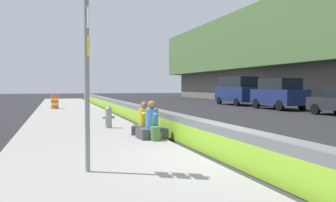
{
  "coord_description": "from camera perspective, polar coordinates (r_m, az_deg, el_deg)",
  "views": [
    {
      "loc": [
        -7.04,
        3.57,
        1.72
      ],
      "look_at": [
        8.04,
        -1.21,
        1.06
      ],
      "focal_mm": 37.93,
      "sensor_mm": 36.0,
      "label": 1
    }
  ],
  "objects": [
    {
      "name": "route_sign_post",
      "position": [
        6.67,
        -12.86,
        6.79
      ],
      "size": [
        0.44,
        0.09,
        3.6
      ],
      "color": "gray",
      "rests_on": "sidewalk_strip"
    },
    {
      "name": "parked_car_fourth",
      "position": [
        27.4,
        17.35,
        1.17
      ],
      "size": [
        4.82,
        2.1,
        2.28
      ],
      "color": "navy",
      "rests_on": "ground_plane"
    },
    {
      "name": "jersey_barrier",
      "position": [
        8.0,
        9.23,
        -6.93
      ],
      "size": [
        76.0,
        0.45,
        0.85
      ],
      "color": "slate",
      "rests_on": "ground_plane"
    },
    {
      "name": "parked_car_midline",
      "position": [
        32.82,
        11.03,
        1.71
      ],
      "size": [
        5.13,
        2.17,
        2.56
      ],
      "color": "navy",
      "rests_on": "ground_plane"
    },
    {
      "name": "sidewalk_strip",
      "position": [
        7.29,
        -10.04,
        -10.7
      ],
      "size": [
        80.0,
        4.4,
        0.14
      ],
      "primitive_type": "cube",
      "color": "gray",
      "rests_on": "ground_plane"
    },
    {
      "name": "seated_person_middle",
      "position": [
        11.69,
        -3.84,
        -3.71
      ],
      "size": [
        0.86,
        0.94,
        1.07
      ],
      "color": "#424247",
      "rests_on": "sidewalk_strip"
    },
    {
      "name": "backpack",
      "position": [
        10.34,
        -2.05,
        -5.29
      ],
      "size": [
        0.32,
        0.28,
        0.4
      ],
      "color": "#4C7A3D",
      "rests_on": "sidewalk_strip"
    },
    {
      "name": "seated_person_foreground",
      "position": [
        10.75,
        -2.62,
        -4.11
      ],
      "size": [
        0.76,
        0.87,
        1.15
      ],
      "color": "#424247",
      "rests_on": "sidewalk_strip"
    },
    {
      "name": "ground_plane",
      "position": [
        8.08,
        9.24,
        -9.9
      ],
      "size": [
        160.0,
        160.0,
        0.0
      ],
      "primitive_type": "plane",
      "color": "#232326",
      "rests_on": "ground"
    },
    {
      "name": "construction_barrel",
      "position": [
        26.09,
        -17.75,
        -0.13
      ],
      "size": [
        0.54,
        0.54,
        0.95
      ],
      "color": "orange",
      "rests_on": "sidewalk_strip"
    },
    {
      "name": "fire_hydrant",
      "position": [
        13.62,
        -9.53,
        -2.39
      ],
      "size": [
        0.26,
        0.46,
        0.88
      ],
      "color": "gray",
      "rests_on": "sidewalk_strip"
    }
  ]
}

